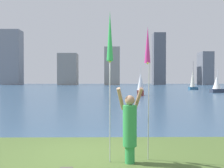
{
  "coord_description": "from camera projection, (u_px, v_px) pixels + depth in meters",
  "views": [
    {
      "loc": [
        0.69,
        -7.45,
        2.07
      ],
      "look_at": [
        0.99,
        15.71,
        1.67
      ],
      "focal_mm": 42.99,
      "sensor_mm": 36.0,
      "label": 1
    }
  ],
  "objects": [
    {
      "name": "skyline_tower_0",
      "position": [
        12.0,
        58.0,
        102.13
      ],
      "size": [
        7.08,
        6.0,
        20.75
      ],
      "color": "gray",
      "rests_on": "ground"
    },
    {
      "name": "kite_flag_right",
      "position": [
        148.0,
        49.0,
        6.96
      ],
      "size": [
        0.16,
        0.38,
        3.45
      ],
      "color": "#B2B2B7",
      "rests_on": "ground"
    },
    {
      "name": "sailboat_6",
      "position": [
        217.0,
        85.0,
        42.02
      ],
      "size": [
        2.63,
        1.68,
        3.74
      ],
      "color": "#333D51",
      "rests_on": "ground"
    },
    {
      "name": "kite_flag_left",
      "position": [
        110.0,
        39.0,
        6.51
      ],
      "size": [
        0.16,
        0.53,
        3.75
      ],
      "color": "#B2B2B7",
      "rests_on": "ground"
    },
    {
      "name": "person",
      "position": [
        130.0,
        126.0,
        6.62
      ],
      "size": [
        0.69,
        0.51,
        1.88
      ],
      "rotation": [
        0.0,
        0.0,
        0.33
      ],
      "color": "green",
      "rests_on": "ground"
    },
    {
      "name": "sailboat_7",
      "position": [
        141.0,
        86.0,
        34.29
      ],
      "size": [
        1.06,
        1.84,
        3.85
      ],
      "color": "maroon",
      "rests_on": "ground"
    },
    {
      "name": "skyline_tower_1",
      "position": [
        68.0,
        69.0,
        99.11
      ],
      "size": [
        6.91,
        7.02,
        11.53
      ],
      "color": "gray",
      "rests_on": "ground"
    },
    {
      "name": "sailboat_5",
      "position": [
        193.0,
        80.0,
        54.27
      ],
      "size": [
        2.05,
        1.29,
        5.75
      ],
      "color": "#2D6084",
      "rests_on": "ground"
    },
    {
      "name": "skyline_tower_3",
      "position": [
        159.0,
        59.0,
        104.6
      ],
      "size": [
        4.62,
        5.11,
        20.04
      ],
      "color": "#565B66",
      "rests_on": "ground"
    },
    {
      "name": "ground",
      "position": [
        105.0,
        89.0,
        58.42
      ],
      "size": [
        120.0,
        138.0,
        0.12
      ],
      "color": "#4C662D"
    },
    {
      "name": "skyline_tower_2",
      "position": [
        112.0,
        66.0,
        100.78
      ],
      "size": [
        5.65,
        7.51,
        13.99
      ],
      "color": "gray",
      "rests_on": "ground"
    },
    {
      "name": "skyline_tower_4",
      "position": [
        205.0,
        69.0,
        101.68
      ],
      "size": [
        4.32,
        6.88,
        12.4
      ],
      "color": "slate",
      "rests_on": "ground"
    }
  ]
}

